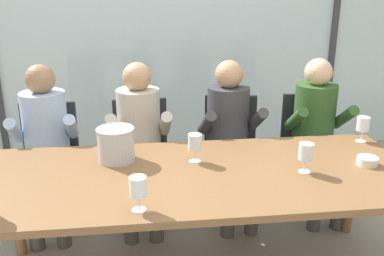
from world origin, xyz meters
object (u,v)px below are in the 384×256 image
at_px(tasting_bowl, 367,161).
at_px(wine_glass_spare_empty, 138,188).
at_px(person_pale_blue_shirt, 45,138).
at_px(wine_glass_by_left_taster, 195,143).
at_px(chair_left_of_center, 142,149).
at_px(person_charcoal_jacket, 230,130).
at_px(person_olive_shirt, 317,127).
at_px(person_beige_jumper, 139,134).
at_px(ice_bucket_primary, 116,144).
at_px(chair_near_curtain, 48,153).
at_px(chair_center, 231,144).
at_px(wine_glass_center_pour, 363,125).
at_px(chair_right_of_center, 309,142).
at_px(wine_glass_by_right_taster, 306,153).
at_px(dining_table, 199,182).

bearing_deg(tasting_bowl, wine_glass_spare_empty, -164.45).
height_order(person_pale_blue_shirt, wine_glass_by_left_taster, person_pale_blue_shirt).
distance_m(chair_left_of_center, person_charcoal_jacket, 0.71).
bearing_deg(person_olive_shirt, chair_left_of_center, 175.08).
bearing_deg(person_charcoal_jacket, wine_glass_spare_empty, -123.76).
distance_m(person_beige_jumper, ice_bucket_primary, 0.58).
xyz_separation_m(chair_near_curtain, chair_left_of_center, (0.71, 0.01, 0.00)).
height_order(chair_center, person_charcoal_jacket, person_charcoal_jacket).
bearing_deg(wine_glass_center_pour, person_pale_blue_shirt, 169.11).
xyz_separation_m(chair_left_of_center, person_olive_shirt, (1.35, -0.14, 0.17)).
bearing_deg(person_charcoal_jacket, person_pale_blue_shirt, 176.66).
bearing_deg(chair_center, person_beige_jumper, -158.75).
distance_m(chair_near_curtain, chair_right_of_center, 2.06).
height_order(chair_right_of_center, wine_glass_by_right_taster, wine_glass_by_right_taster).
height_order(dining_table, person_beige_jumper, person_beige_jumper).
xyz_separation_m(chair_left_of_center, chair_right_of_center, (1.35, -0.01, 0.00)).
height_order(ice_bucket_primary, wine_glass_by_left_taster, ice_bucket_primary).
relative_size(chair_center, person_pale_blue_shirt, 0.74).
relative_size(person_olive_shirt, wine_glass_by_right_taster, 6.98).
distance_m(person_pale_blue_shirt, wine_glass_by_left_taster, 1.19).
xyz_separation_m(person_pale_blue_shirt, person_charcoal_jacket, (1.35, -0.00, 0.00)).
distance_m(chair_center, wine_glass_spare_empty, 1.56).
bearing_deg(person_charcoal_jacket, chair_left_of_center, 164.47).
relative_size(dining_table, tasting_bowl, 20.66).
bearing_deg(chair_right_of_center, wine_glass_by_left_taster, -136.04).
xyz_separation_m(chair_near_curtain, person_beige_jumper, (0.69, -0.13, 0.17)).
xyz_separation_m(dining_table, person_charcoal_jacket, (0.34, 0.78, 0.03)).
xyz_separation_m(dining_table, wine_glass_by_right_taster, (0.60, -0.06, 0.18)).
bearing_deg(tasting_bowl, chair_right_of_center, 88.62).
bearing_deg(wine_glass_by_left_taster, wine_glass_spare_empty, -121.63).
xyz_separation_m(dining_table, wine_glass_center_pour, (1.16, 0.37, 0.18)).
height_order(chair_right_of_center, person_beige_jumper, person_beige_jumper).
height_order(person_beige_jumper, tasting_bowl, person_beige_jumper).
height_order(person_charcoal_jacket, wine_glass_by_left_taster, person_charcoal_jacket).
relative_size(person_olive_shirt, ice_bucket_primary, 5.27).
xyz_separation_m(person_pale_blue_shirt, ice_bucket_primary, (0.53, -0.55, 0.14)).
height_order(chair_right_of_center, wine_glass_by_left_taster, wine_glass_by_left_taster).
xyz_separation_m(chair_center, person_olive_shirt, (0.64, -0.17, 0.17)).
height_order(chair_left_of_center, wine_glass_center_pour, wine_glass_center_pour).
bearing_deg(person_pale_blue_shirt, dining_table, -43.32).
relative_size(chair_near_curtain, wine_glass_center_pour, 5.15).
xyz_separation_m(person_beige_jumper, person_olive_shirt, (1.36, 0.00, 0.00)).
bearing_deg(person_olive_shirt, wine_glass_by_left_taster, -147.81).
distance_m(person_olive_shirt, wine_glass_by_right_taster, 0.96).
height_order(person_charcoal_jacket, person_olive_shirt, same).
xyz_separation_m(dining_table, wine_glass_by_left_taster, (-0.01, 0.16, 0.18)).
bearing_deg(person_beige_jumper, chair_near_curtain, 168.25).
distance_m(chair_near_curtain, person_charcoal_jacket, 1.39).
bearing_deg(person_olive_shirt, person_pale_blue_shirt, -178.82).
height_order(dining_table, wine_glass_by_left_taster, wine_glass_by_left_taster).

